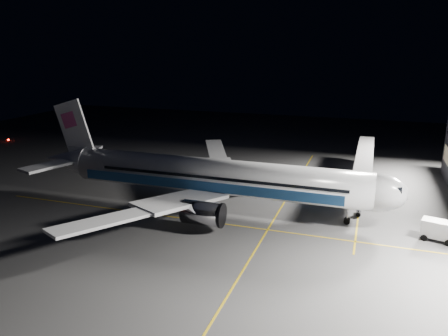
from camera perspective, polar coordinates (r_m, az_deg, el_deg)
ground at (r=71.03m, az=-1.04°, el=-5.18°), size 200.00×200.00×0.00m
guide_line_main at (r=68.48m, az=6.90°, el=-6.10°), size 0.25×80.00×0.01m
guide_line_cross at (r=65.82m, az=-2.83°, el=-6.93°), size 70.00×0.25×0.01m
guide_line_side at (r=76.65m, az=17.33°, el=-4.32°), size 0.25×40.00×0.01m
airliner at (r=69.72m, az=-1.89°, el=-1.10°), size 61.48×54.22×16.64m
jet_bridge at (r=83.04m, az=17.80°, el=0.48°), size 3.60×34.40×6.30m
service_truck at (r=65.55m, az=26.65°, el=-7.36°), size 5.85×3.50×2.81m
baggage_tug at (r=80.43m, az=-1.63°, el=-2.00°), size 3.09×2.74×1.89m
safety_cone_a at (r=80.36m, az=-2.84°, el=-2.45°), size 0.41×0.41×0.61m
safety_cone_b at (r=78.61m, az=1.44°, el=-2.87°), size 0.37×0.37×0.55m
safety_cone_c at (r=77.28m, az=-0.34°, el=-3.19°), size 0.39×0.39×0.59m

